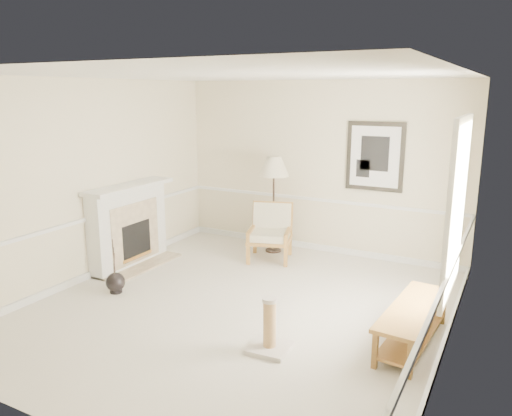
% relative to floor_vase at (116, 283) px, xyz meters
% --- Properties ---
extents(ground, '(5.50, 5.50, 0.00)m').
position_rel_floor_vase_xyz_m(ground, '(1.75, 0.38, -0.14)').
color(ground, silver).
rests_on(ground, ground).
extents(room, '(5.04, 5.54, 2.92)m').
position_rel_floor_vase_xyz_m(room, '(1.88, 0.46, 1.72)').
color(room, beige).
rests_on(room, ground).
extents(fireplace, '(0.64, 1.64, 1.31)m').
position_rel_floor_vase_xyz_m(fireplace, '(-0.60, 0.98, 0.50)').
color(fireplace, white).
rests_on(fireplace, ground).
extents(floor_vase, '(0.27, 0.27, 0.78)m').
position_rel_floor_vase_xyz_m(floor_vase, '(0.00, 0.00, 0.00)').
color(floor_vase, black).
rests_on(floor_vase, ground).
extents(armchair, '(0.87, 0.91, 0.91)m').
position_rel_floor_vase_xyz_m(armchair, '(1.22, 2.35, 0.35)').
color(armchair, olive).
rests_on(armchair, ground).
extents(floor_lamp, '(0.64, 0.64, 1.66)m').
position_rel_floor_vase_xyz_m(floor_lamp, '(1.11, 2.67, 1.30)').
color(floor_lamp, black).
rests_on(floor_lamp, ground).
extents(bench, '(0.57, 1.56, 0.44)m').
position_rel_floor_vase_xyz_m(bench, '(3.90, 0.44, 0.15)').
color(bench, olive).
rests_on(bench, ground).
extents(scratching_post, '(0.45, 0.45, 0.60)m').
position_rel_floor_vase_xyz_m(scratching_post, '(2.58, -0.42, 0.05)').
color(scratching_post, silver).
rests_on(scratching_post, ground).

